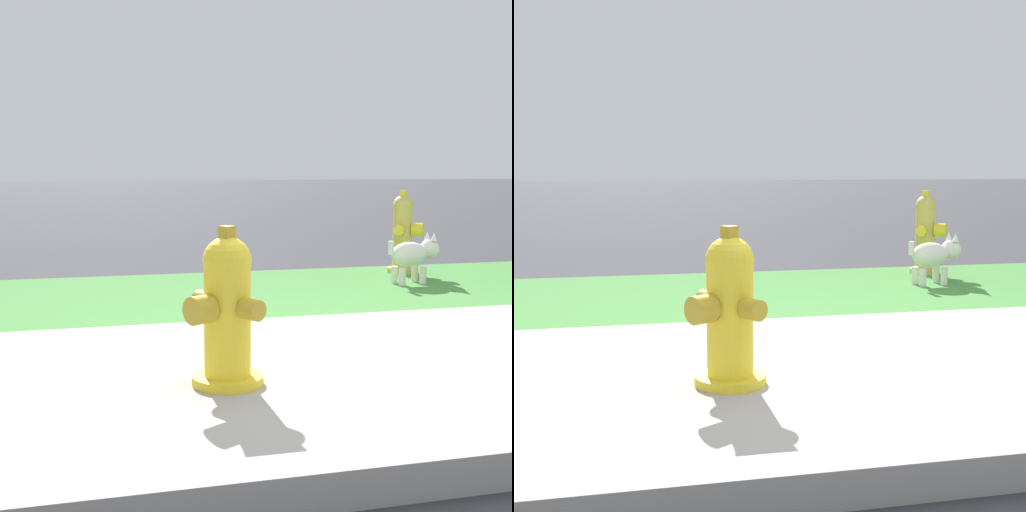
# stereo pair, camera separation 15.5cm
# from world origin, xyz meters

# --- Properties ---
(ground_plane) EXTENTS (120.00, 120.00, 0.00)m
(ground_plane) POSITION_xyz_m (0.00, 0.00, 0.00)
(ground_plane) COLOR #38383D
(sidewalk_pavement) EXTENTS (18.00, 2.35, 0.01)m
(sidewalk_pavement) POSITION_xyz_m (0.00, 0.00, 0.01)
(sidewalk_pavement) COLOR #9E9993
(sidewalk_pavement) RESTS_ON ground
(grass_verge) EXTENTS (18.00, 2.09, 0.01)m
(grass_verge) POSITION_xyz_m (0.00, 2.22, 0.00)
(grass_verge) COLOR #47893D
(grass_verge) RESTS_ON ground
(fire_hydrant_far_end) EXTENTS (0.36, 0.37, 0.70)m
(fire_hydrant_far_end) POSITION_xyz_m (-0.78, -0.13, 0.33)
(fire_hydrant_far_end) COLOR yellow
(fire_hydrant_far_end) RESTS_ON ground
(fire_hydrant_at_driveway) EXTENTS (0.33, 0.33, 0.75)m
(fire_hydrant_at_driveway) POSITION_xyz_m (1.50, 2.82, 0.36)
(fire_hydrant_at_driveway) COLOR gold
(fire_hydrant_at_driveway) RESTS_ON ground
(small_white_dog) EXTENTS (0.49, 0.25, 0.43)m
(small_white_dog) POSITION_xyz_m (1.31, 2.24, 0.24)
(small_white_dog) COLOR silver
(small_white_dog) RESTS_ON ground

